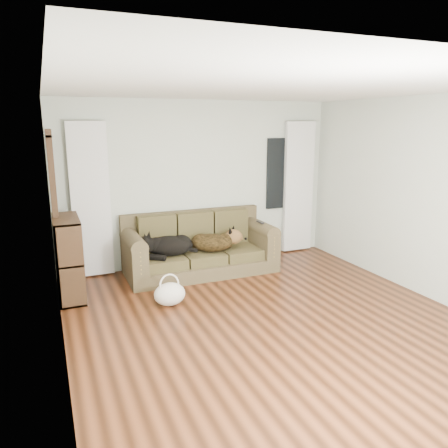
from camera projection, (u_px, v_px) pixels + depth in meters
name	position (u px, v px, depth m)	size (l,w,h in m)	color
floor	(273.00, 323.00, 5.03)	(5.00, 5.00, 0.00)	black
ceiling	(279.00, 87.00, 4.44)	(5.00, 5.00, 0.00)	white
wall_back	(200.00, 183.00, 6.98)	(4.50, 0.04, 2.60)	beige
wall_left	(55.00, 231.00, 3.90)	(0.04, 5.00, 2.60)	beige
wall_right	(431.00, 199.00, 5.58)	(0.04, 5.00, 2.60)	beige
curtain_left	(91.00, 201.00, 6.31)	(0.55, 0.08, 2.25)	silver
curtain_right	(298.00, 187.00, 7.62)	(0.55, 0.08, 2.25)	silver
window_pane	(280.00, 174.00, 7.48)	(0.50, 0.03, 1.20)	black
door_casing	(55.00, 215.00, 5.81)	(0.07, 0.60, 2.10)	black
sofa	(201.00, 244.00, 6.64)	(2.26, 0.97, 0.92)	brown
dog_black_lab	(167.00, 247.00, 6.39)	(0.68, 0.47, 0.29)	black
dog_shepherd	(214.00, 242.00, 6.61)	(0.65, 0.46, 0.29)	black
tv_remote	(260.00, 222.00, 6.83)	(0.05, 0.16, 0.02)	black
tote_bag	(170.00, 293.00, 5.48)	(0.40, 0.31, 0.29)	white
bookshelf	(69.00, 260.00, 5.69)	(0.32, 0.85, 1.07)	black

